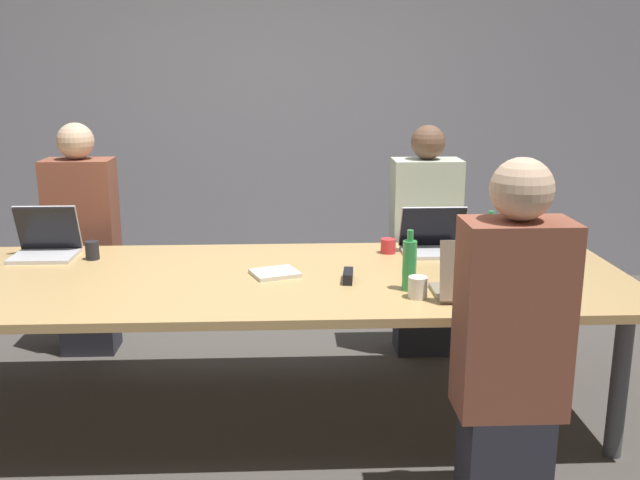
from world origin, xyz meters
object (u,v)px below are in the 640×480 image
(bottle_near_right, at_px, (409,264))
(cup_far_right, at_px, (388,246))
(laptop_near_right, at_px, (475,281))
(person_far_left, at_px, (84,244))
(person_near_right, at_px, (511,350))
(stapler, at_px, (348,276))
(laptop_far_right, at_px, (433,239))
(cup_near_right, at_px, (418,287))
(bottle_far_right, at_px, (490,238))
(laptop_far_left, at_px, (46,242))
(cup_far_left, at_px, (92,250))
(person_far_right, at_px, (424,245))

(bottle_near_right, relative_size, cup_far_right, 3.42)
(laptop_near_right, relative_size, person_far_left, 0.24)
(person_near_right, xyz_separation_m, stapler, (-0.55, 0.75, 0.07))
(laptop_near_right, distance_m, laptop_far_right, 0.78)
(bottle_near_right, distance_m, person_far_left, 2.13)
(laptop_near_right, relative_size, cup_far_right, 4.13)
(cup_near_right, xyz_separation_m, bottle_far_right, (0.49, 0.64, 0.06))
(laptop_far_right, bearing_deg, stapler, -135.13)
(cup_near_right, relative_size, laptop_far_left, 0.29)
(cup_far_right, bearing_deg, laptop_far_right, 0.32)
(cup_near_right, relative_size, bottle_far_right, 0.38)
(laptop_far_right, bearing_deg, cup_far_left, -178.10)
(person_near_right, bearing_deg, stapler, -53.57)
(laptop_near_right, xyz_separation_m, bottle_near_right, (-0.26, 0.14, 0.04))
(bottle_near_right, height_order, laptop_far_left, bottle_near_right)
(person_near_right, bearing_deg, person_far_left, -40.53)
(cup_near_right, xyz_separation_m, cup_far_right, (-0.02, 0.76, -0.01))
(laptop_far_right, xyz_separation_m, person_far_right, (0.03, 0.42, -0.14))
(cup_far_right, bearing_deg, person_far_left, 163.71)
(cup_near_right, height_order, laptop_far_left, laptop_far_left)
(laptop_near_right, bearing_deg, bottle_near_right, -27.14)
(person_near_right, xyz_separation_m, laptop_far_right, (-0.05, 1.25, 0.12))
(laptop_near_right, distance_m, stapler, 0.60)
(bottle_near_right, distance_m, bottle_far_right, 0.74)
(laptop_far_right, relative_size, person_far_right, 0.25)
(person_near_right, bearing_deg, cup_far_left, -32.65)
(laptop_far_right, distance_m, stapler, 0.71)
(laptop_far_right, xyz_separation_m, bottle_far_right, (0.27, -0.12, 0.04))
(person_near_right, height_order, laptop_far_left, person_near_right)
(bottle_near_right, xyz_separation_m, person_far_left, (-1.77, 1.16, -0.18))
(cup_near_right, height_order, bottle_far_right, bottle_far_right)
(bottle_near_right, height_order, bottle_far_right, bottle_near_right)
(person_near_right, relative_size, person_far_right, 1.02)
(bottle_far_right, bearing_deg, person_near_right, -101.40)
(laptop_far_right, distance_m, cup_far_left, 1.81)
(bottle_near_right, xyz_separation_m, bottle_far_right, (0.51, 0.53, -0.01))
(person_far_right, height_order, person_far_left, person_far_left)
(cup_far_left, bearing_deg, person_far_left, 109.96)
(bottle_near_right, bearing_deg, laptop_far_left, 159.94)
(bottle_far_right, distance_m, stapler, 0.87)
(laptop_far_right, height_order, person_far_left, person_far_left)
(laptop_near_right, height_order, laptop_far_left, laptop_near_right)
(cup_far_left, bearing_deg, person_near_right, -32.65)
(bottle_near_right, xyz_separation_m, cup_far_left, (-1.57, 0.59, -0.07))
(person_far_left, bearing_deg, cup_far_right, -16.29)
(cup_near_right, distance_m, person_far_left, 2.20)
(bottle_near_right, xyz_separation_m, person_far_right, (0.27, 1.07, -0.19))
(person_near_right, xyz_separation_m, cup_far_right, (-0.29, 1.24, 0.09))
(person_near_right, xyz_separation_m, person_far_left, (-2.06, 1.76, -0.01))
(laptop_near_right, xyz_separation_m, laptop_far_right, (-0.02, 0.78, -0.01))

